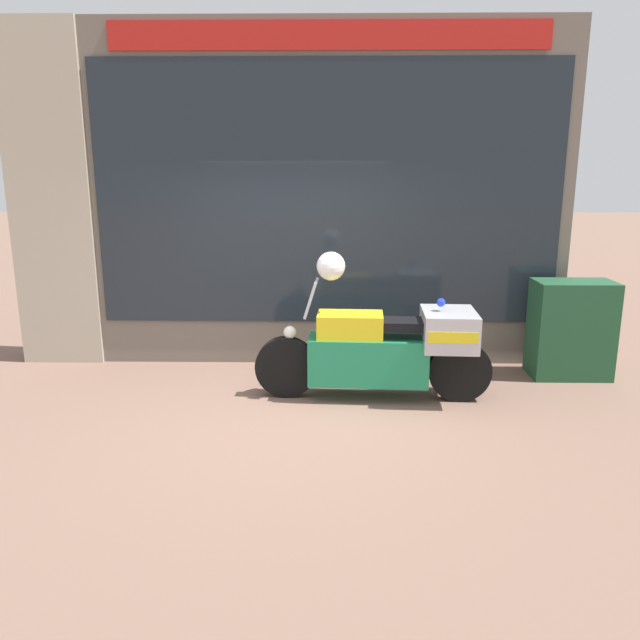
% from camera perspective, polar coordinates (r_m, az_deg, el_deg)
% --- Properties ---
extents(ground_plane, '(60.00, 60.00, 0.00)m').
position_cam_1_polar(ground_plane, '(6.28, -3.70, -8.86)').
color(ground_plane, '#7A5B4C').
extents(shop_building, '(6.80, 0.55, 4.10)m').
position_cam_1_polar(shop_building, '(7.84, -6.16, 11.05)').
color(shop_building, '#6B6056').
rests_on(shop_building, ground).
extents(window_display, '(5.34, 0.30, 1.93)m').
position_cam_1_polar(window_display, '(8.05, 0.43, -0.29)').
color(window_display, slate).
rests_on(window_display, ground).
extents(paramedic_motorcycle, '(2.51, 0.74, 1.28)m').
position_cam_1_polar(paramedic_motorcycle, '(6.62, 6.24, -2.54)').
color(paramedic_motorcycle, black).
rests_on(paramedic_motorcycle, ground).
extents(utility_cabinet, '(0.90, 0.53, 1.14)m').
position_cam_1_polar(utility_cabinet, '(7.88, 21.97, -0.79)').
color(utility_cabinet, '#1E4C2D').
rests_on(utility_cabinet, ground).
extents(white_helmet, '(0.30, 0.30, 0.30)m').
position_cam_1_polar(white_helmet, '(6.43, 1.00, 4.95)').
color(white_helmet, white).
rests_on(white_helmet, paramedic_motorcycle).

